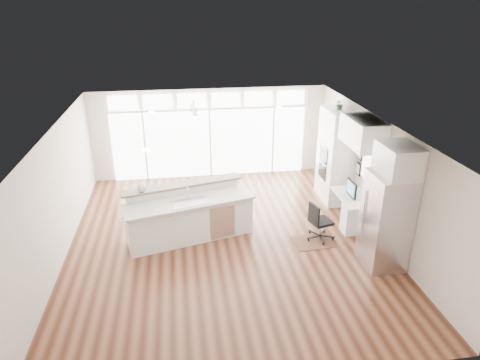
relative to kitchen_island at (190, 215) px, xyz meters
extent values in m
cube|color=#422114|center=(0.80, -0.25, -0.60)|extent=(7.00, 8.00, 0.02)
cube|color=white|center=(0.80, -0.25, 2.11)|extent=(7.00, 8.00, 0.02)
cube|color=beige|center=(0.80, 3.75, 0.76)|extent=(7.00, 0.04, 2.70)
cube|color=beige|center=(0.80, -4.25, 0.76)|extent=(7.00, 0.04, 2.70)
cube|color=beige|center=(-2.70, -0.25, 0.76)|extent=(0.04, 8.00, 2.70)
cube|color=beige|center=(4.30, -0.25, 0.76)|extent=(0.04, 8.00, 2.70)
cube|color=white|center=(0.80, 3.69, 0.46)|extent=(5.80, 0.06, 2.08)
cube|color=white|center=(0.80, 3.69, 1.79)|extent=(5.90, 0.06, 0.40)
cube|color=white|center=(4.26, 0.05, 0.96)|extent=(0.04, 0.85, 0.85)
cube|color=silver|center=(0.30, 2.55, 1.89)|extent=(1.16, 1.16, 0.32)
cube|color=#F3E6CE|center=(0.80, -0.05, 2.09)|extent=(3.40, 3.00, 0.02)
cube|color=white|center=(3.97, 1.55, 0.66)|extent=(0.64, 1.20, 2.50)
cube|color=white|center=(3.93, 0.05, -0.21)|extent=(0.72, 1.30, 0.76)
cube|color=white|center=(3.97, 0.05, 1.76)|extent=(0.64, 1.30, 0.64)
cube|color=silver|center=(3.91, -1.60, 0.41)|extent=(0.76, 0.90, 2.00)
cube|color=white|center=(3.97, -1.60, 1.71)|extent=(0.64, 0.90, 0.60)
cube|color=black|center=(4.26, 0.67, 0.81)|extent=(0.06, 0.22, 0.80)
cube|color=white|center=(0.00, 0.00, 0.00)|extent=(3.14, 1.83, 1.17)
cube|color=#341B10|center=(2.75, -0.62, -0.58)|extent=(0.96, 0.73, 0.01)
cube|color=black|center=(2.96, -0.48, -0.14)|extent=(0.56, 0.54, 0.89)
sphere|color=silver|center=(-1.02, 0.15, 0.69)|extent=(0.25, 0.25, 0.21)
cube|color=black|center=(3.85, 0.05, 0.39)|extent=(0.09, 0.51, 0.43)
cube|color=silver|center=(3.68, 0.05, 0.18)|extent=(0.12, 0.31, 0.02)
imported|color=#295223|center=(3.97, 1.55, 2.02)|extent=(0.27, 0.29, 0.22)
camera|label=1|loc=(-0.13, -8.68, 4.58)|focal=32.00mm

